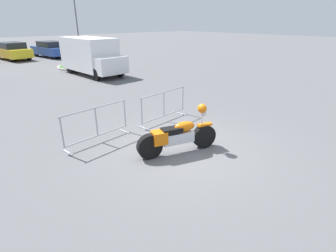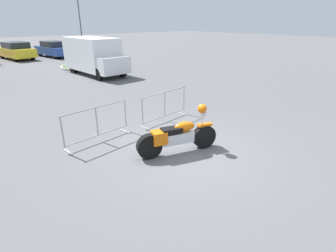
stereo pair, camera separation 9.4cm
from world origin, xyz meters
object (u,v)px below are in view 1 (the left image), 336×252
delivery_van (91,55)px  parked_car_yellow (12,51)px  parked_car_blue (50,49)px  crowd_barrier_far (164,106)px  crowd_barrier_near (97,124)px  street_lamp (76,16)px  motorcycle (178,136)px

delivery_van → parked_car_yellow: 11.45m
parked_car_yellow → parked_car_blue: size_ratio=1.02×
delivery_van → parked_car_blue: 10.75m
crowd_barrier_far → delivery_van: size_ratio=0.43×
crowd_barrier_far → delivery_van: 9.86m
parked_car_yellow → parked_car_blue: 3.21m
crowd_barrier_near → street_lamp: 22.13m
motorcycle → parked_car_blue: (4.53, 22.33, 0.26)m
parked_car_yellow → crowd_barrier_far: bearing=171.5°
motorcycle → parked_car_blue: parked_car_blue is taller
crowd_barrier_far → street_lamp: 21.25m
delivery_van → parked_car_yellow: size_ratio=1.09×
street_lamp → parked_car_blue: bearing=176.4°
motorcycle → parked_car_yellow: 22.94m
crowd_barrier_near → parked_car_yellow: size_ratio=0.46×
street_lamp → crowd_barrier_near: bearing=-113.4°
crowd_barrier_near → parked_car_blue: parked_car_blue is taller
delivery_van → street_lamp: size_ratio=0.90×
street_lamp → motorcycle: bearing=-108.5°
motorcycle → crowd_barrier_near: bearing=140.6°
crowd_barrier_near → motorcycle: bearing=-57.9°
parked_car_yellow → street_lamp: size_ratio=0.82×
crowd_barrier_far → parked_car_yellow: 20.85m
crowd_barrier_near → delivery_van: delivery_van is taller
motorcycle → street_lamp: (7.42, 22.15, 3.22)m
motorcycle → delivery_van: delivery_van is taller
crowd_barrier_far → parked_car_yellow: parked_car_yellow is taller
crowd_barrier_near → crowd_barrier_far: same height
parked_car_yellow → parked_car_blue: parked_car_yellow is taller
delivery_van → parked_car_blue: bearing=171.3°
crowd_barrier_near → delivery_van: bearing=63.7°
crowd_barrier_near → street_lamp: (8.71, 20.10, 3.16)m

